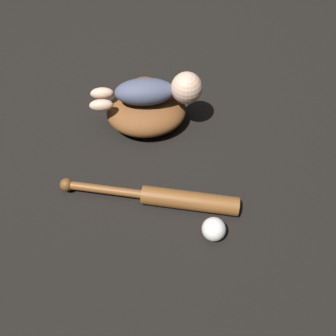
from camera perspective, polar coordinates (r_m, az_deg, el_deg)
The scene contains 5 objects.
ground_plane at distance 1.24m, azimuth -5.94°, elevation 8.58°, with size 6.00×6.00×0.00m, color black.
baseball_glove at distance 1.20m, azimuth -3.89°, elevation 10.29°, with size 0.34×0.33×0.11m.
baby_figure at distance 1.11m, azimuth -1.98°, elevation 13.18°, with size 0.37×0.21×0.11m.
baseball_bat at distance 1.01m, azimuth 0.43°, elevation -5.25°, with size 0.56×0.13×0.06m.
baseball at distance 0.97m, azimuth 7.97°, elevation -10.49°, with size 0.07×0.07×0.07m.
Camera 1 is at (0.35, -0.75, 0.92)m, focal length 35.00 mm.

